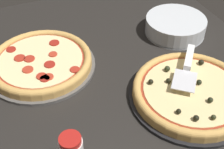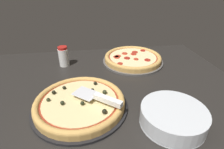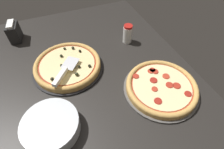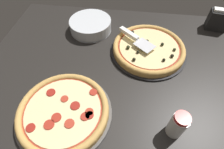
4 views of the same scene
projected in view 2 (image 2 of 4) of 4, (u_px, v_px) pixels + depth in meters
ground_plane at (99, 91)px, 82.33cm from camera, size 136.66×98.08×3.60cm
pizza_pan_front at (80, 106)px, 68.86cm from camera, size 37.24×37.24×1.00cm
pizza_front at (80, 102)px, 67.79cm from camera, size 35.01×35.01×4.35cm
pizza_pan_back at (133, 61)px, 105.82cm from camera, size 35.91×35.91×1.00cm
pizza_back at (133, 58)px, 104.78cm from camera, size 33.76×33.76×3.29cm
serving_spatula at (102, 98)px, 64.05cm from camera, size 18.64×16.54×2.00cm
plate_stack at (173, 116)px, 60.05cm from camera, size 22.56×22.56×6.30cm
parmesan_shaker at (64, 56)px, 99.10cm from camera, size 5.62×5.62×11.40cm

